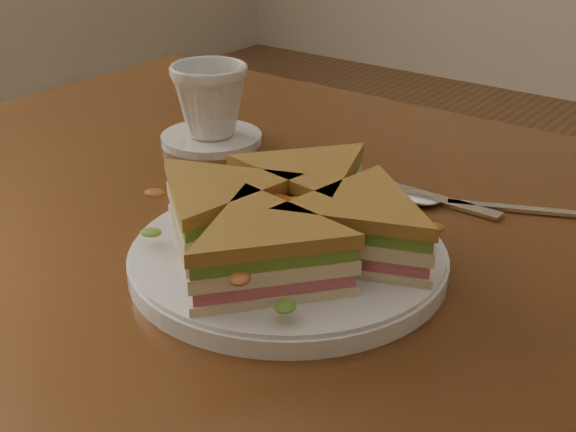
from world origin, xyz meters
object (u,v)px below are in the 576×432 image
Objects in this scene: saucer at (211,138)px; coffee_cup at (210,100)px; sandwich_wedges at (288,221)px; knife at (400,189)px; table at (330,317)px; spoon at (441,201)px; plate at (288,259)px.

coffee_cup is (0.00, 0.00, 0.05)m from saucer.
coffee_cup is at bearing 143.28° from sandwich_wedges.
knife is 1.73× the size of saucer.
coffee_cup reaches higher than knife.
coffee_cup is (-0.26, -0.01, 0.05)m from knife.
table is 9.66× the size of saucer.
saucer is (-0.31, -0.00, 0.00)m from spoon.
table is at bearing -23.98° from saucer.
plate reaches higher than saucer.
coffee_cup is at bearing -177.15° from knife.
table is 0.14m from plate.
coffee_cup is (-0.26, 0.20, 0.05)m from plate.
saucer is at bearing -177.15° from knife.
sandwich_wedges is (0.01, -0.08, 0.14)m from table.
table is 0.17m from sandwich_wedges.
saucer is 1.32× the size of coffee_cup.
plate is 0.88× the size of sandwich_wedges.
plate reaches higher than table.
sandwich_wedges is 0.21m from knife.
knife is at bearing 151.21° from spoon.
plate is 2.24× the size of saucer.
knife is (-0.00, 0.20, -0.04)m from sandwich_wedges.
plate is at bearing -126.76° from spoon.
saucer is (-0.26, 0.11, 0.10)m from table.
plate is 1.61× the size of spoon.
plate is 0.33m from coffee_cup.
sandwich_wedges reaches higher than spoon.
saucer reaches higher than table.
table is at bearing 96.30° from sandwich_wedges.
sandwich_wedges is at bearing -126.76° from spoon.
sandwich_wedges is 2.54× the size of saucer.
spoon is (0.05, 0.20, -0.00)m from plate.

